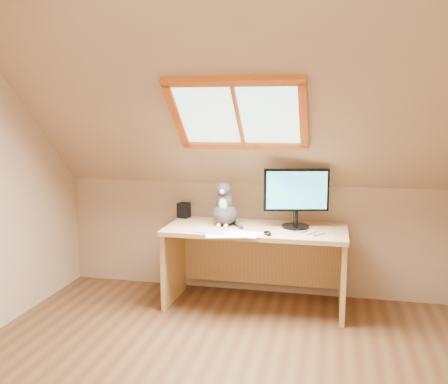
# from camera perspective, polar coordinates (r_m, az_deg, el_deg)

# --- Properties ---
(room_shell) EXTENTS (3.52, 3.52, 2.41)m
(room_shell) POSITION_cam_1_polar(r_m,az_deg,el_deg) (2.66, -2.94, 4.56)
(room_shell) COLOR tan
(room_shell) RESTS_ON ground
(desk) EXTENTS (1.50, 0.66, 0.69)m
(desk) POSITION_cam_1_polar(r_m,az_deg,el_deg) (4.30, 3.75, -6.66)
(desk) COLOR #E1B36B
(desk) RESTS_ON ground
(monitor) EXTENTS (0.53, 0.23, 0.50)m
(monitor) POSITION_cam_1_polar(r_m,az_deg,el_deg) (4.15, 8.26, -0.24)
(monitor) COLOR black
(monitor) RESTS_ON desk
(cat) EXTENTS (0.23, 0.27, 0.41)m
(cat) POSITION_cam_1_polar(r_m,az_deg,el_deg) (4.25, 0.10, -1.86)
(cat) COLOR #3D3836
(cat) RESTS_ON desk
(desk_speaker) EXTENTS (0.11, 0.11, 0.14)m
(desk_speaker) POSITION_cam_1_polar(r_m,az_deg,el_deg) (4.56, -4.62, -2.09)
(desk_speaker) COLOR black
(desk_speaker) RESTS_ON desk
(graphics_tablet) EXTENTS (0.28, 0.21, 0.01)m
(graphics_tablet) POSITION_cam_1_polar(r_m,az_deg,el_deg) (4.05, -1.54, -4.43)
(graphics_tablet) COLOR #B2B2B7
(graphics_tablet) RESTS_ON desk
(mouse) EXTENTS (0.09, 0.11, 0.03)m
(mouse) POSITION_cam_1_polar(r_m,az_deg,el_deg) (3.94, 4.99, -4.68)
(mouse) COLOR black
(mouse) RESTS_ON desk
(papers) EXTENTS (0.33, 0.27, 0.00)m
(papers) POSITION_cam_1_polar(r_m,az_deg,el_deg) (3.96, 0.77, -4.78)
(papers) COLOR white
(papers) RESTS_ON desk
(cables) EXTENTS (0.51, 0.26, 0.01)m
(cables) POSITION_cam_1_polar(r_m,az_deg,el_deg) (4.03, 8.23, -4.60)
(cables) COLOR silver
(cables) RESTS_ON desk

